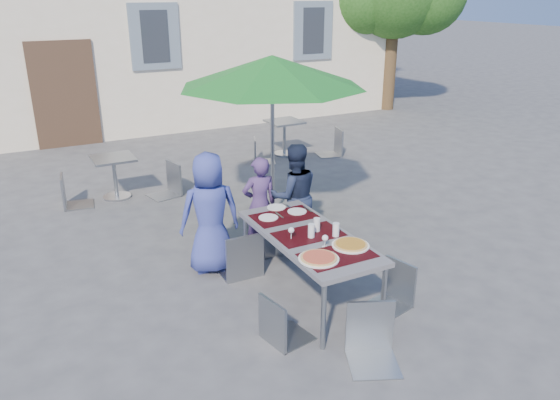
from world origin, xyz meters
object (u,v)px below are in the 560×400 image
pizza_near_left (319,258)px  chair_0 (240,227)px  chair_2 (288,211)px  child_1 (260,204)px  pizza_near_right (351,245)px  cafe_table_0 (114,172)px  child_0 (210,213)px  chair_4 (396,260)px  bg_chair_l_1 (260,136)px  dining_table (308,239)px  bg_chair_r_1 (334,126)px  chair_1 (272,212)px  patio_umbrella (272,73)px  chair_3 (280,293)px  cafe_table_1 (284,132)px  bg_chair_r_0 (167,160)px  bg_chair_l_0 (68,171)px  chair_5 (374,302)px  child_2 (294,196)px

pizza_near_left → chair_0: size_ratio=0.37×
chair_2 → child_1: bearing=139.2°
pizza_near_right → cafe_table_0: size_ratio=0.55×
child_0 → chair_2: bearing=-171.7°
child_1 → chair_4: bearing=115.9°
chair_0 → bg_chair_l_1: 4.54m
chair_2 → cafe_table_0: bearing=117.0°
dining_table → chair_2: chair_2 is taller
bg_chair_r_1 → chair_1: bearing=-132.5°
chair_1 → patio_umbrella: 1.96m
chair_3 → patio_umbrella: (1.34, 2.80, 1.57)m
cafe_table_1 → chair_4: bearing=-106.5°
chair_1 → patio_umbrella: (0.55, 1.07, 1.54)m
child_1 → bg_chair_r_0: child_1 is taller
pizza_near_right → bg_chair_l_1: 5.42m
child_0 → cafe_table_0: child_0 is taller
bg_chair_l_0 → cafe_table_1: size_ratio=1.38×
child_0 → patio_umbrella: patio_umbrella is taller
dining_table → patio_umbrella: (0.70, 2.22, 1.40)m
chair_0 → chair_5: 2.00m
bg_chair_r_0 → bg_chair_r_1: size_ratio=0.99×
cafe_table_1 → chair_3: bearing=-118.3°
bg_chair_r_0 → cafe_table_1: 3.03m
patio_umbrella → bg_chair_r_0: size_ratio=2.58×
chair_3 → bg_chair_r_0: bg_chair_r_0 is taller
pizza_near_left → patio_umbrella: bearing=71.8°
chair_2 → chair_3: (-0.98, -1.66, -0.04)m
cafe_table_0 → cafe_table_1: 3.69m
pizza_near_left → bg_chair_r_0: (-0.19, 4.37, -0.18)m
bg_chair_l_0 → child_2: bearing=-49.3°
dining_table → pizza_near_left: size_ratio=4.73×
chair_2 → patio_umbrella: size_ratio=0.37×
chair_4 → cafe_table_1: bearing=73.5°
child_2 → chair_3: bearing=69.9°
child_2 → bg_chair_l_1: 3.74m
child_2 → cafe_table_1: (1.87, 3.79, -0.22)m
pizza_near_right → child_2: size_ratio=0.28×
child_1 → chair_1: size_ratio=1.30×
chair_1 → bg_chair_r_0: 2.73m
chair_0 → child_1: bearing=47.4°
child_1 → child_2: (0.45, -0.09, 0.07)m
dining_table → bg_chair_r_1: (3.26, 4.54, -0.10)m
bg_chair_l_0 → bg_chair_l_1: 3.67m
pizza_near_left → patio_umbrella: (0.91, 2.76, 1.33)m
pizza_near_right → child_0: 1.78m
pizza_near_right → bg_chair_r_1: bearing=58.6°
chair_2 → chair_5: 2.29m
pizza_near_left → bg_chair_r_1: (3.47, 5.08, -0.17)m
child_2 → chair_5: (-0.53, -2.41, -0.10)m
child_2 → chair_0: size_ratio=1.31×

